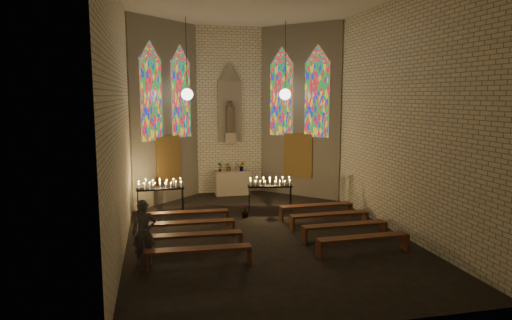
# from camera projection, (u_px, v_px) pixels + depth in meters

# --- Properties ---
(floor) EXTENTS (12.00, 12.00, 0.00)m
(floor) POSITION_uv_depth(u_px,v_px,m) (262.00, 232.00, 14.03)
(floor) COLOR black
(floor) RESTS_ON ground
(room) EXTENTS (8.22, 12.43, 7.00)m
(room) POSITION_uv_depth(u_px,v_px,m) (241.00, 108.00, 16.77)
(room) COLOR #F0E9C9
(room) RESTS_ON ground
(altar) EXTENTS (1.40, 0.60, 1.00)m
(altar) POSITION_uv_depth(u_px,v_px,m) (232.00, 183.00, 19.23)
(altar) COLOR #B4A993
(altar) RESTS_ON ground
(flower_vase_left) EXTENTS (0.22, 0.17, 0.39)m
(flower_vase_left) POSITION_uv_depth(u_px,v_px,m) (220.00, 167.00, 19.04)
(flower_vase_left) COLOR #4C723F
(flower_vase_left) RESTS_ON altar
(flower_vase_center) EXTENTS (0.43, 0.39, 0.42)m
(flower_vase_center) POSITION_uv_depth(u_px,v_px,m) (229.00, 166.00, 19.18)
(flower_vase_center) COLOR #4C723F
(flower_vase_center) RESTS_ON altar
(flower_vase_right) EXTENTS (0.28, 0.25, 0.43)m
(flower_vase_right) POSITION_uv_depth(u_px,v_px,m) (242.00, 166.00, 19.13)
(flower_vase_right) COLOR #4C723F
(flower_vase_right) RESTS_ON altar
(aisle_flower_pot) EXTENTS (0.32, 0.32, 0.46)m
(aisle_flower_pot) POSITION_uv_depth(u_px,v_px,m) (245.00, 211.00, 15.65)
(aisle_flower_pot) COLOR #4C723F
(aisle_flower_pot) RESTS_ON ground
(votive_stand_left) EXTENTS (1.65, 0.47, 1.20)m
(votive_stand_left) POSITION_uv_depth(u_px,v_px,m) (160.00, 186.00, 15.84)
(votive_stand_left) COLOR black
(votive_stand_left) RESTS_ON ground
(votive_stand_right) EXTENTS (1.65, 0.67, 1.18)m
(votive_stand_right) POSITION_uv_depth(u_px,v_px,m) (270.00, 184.00, 16.39)
(votive_stand_right) COLOR black
(votive_stand_right) RESTS_ON ground
(pew_left_0) EXTENTS (2.56, 0.44, 0.49)m
(pew_left_0) POSITION_uv_depth(u_px,v_px,m) (188.00, 214.00, 14.56)
(pew_left_0) COLOR #552A18
(pew_left_0) RESTS_ON ground
(pew_right_0) EXTENTS (2.56, 0.44, 0.49)m
(pew_right_0) POSITION_uv_depth(u_px,v_px,m) (316.00, 207.00, 15.49)
(pew_right_0) COLOR #552A18
(pew_right_0) RESTS_ON ground
(pew_left_1) EXTENTS (2.56, 0.44, 0.49)m
(pew_left_1) POSITION_uv_depth(u_px,v_px,m) (191.00, 224.00, 13.40)
(pew_left_1) COLOR #552A18
(pew_left_1) RESTS_ON ground
(pew_right_1) EXTENTS (2.56, 0.44, 0.49)m
(pew_right_1) POSITION_uv_depth(u_px,v_px,m) (329.00, 216.00, 14.33)
(pew_right_1) COLOR #552A18
(pew_right_1) RESTS_ON ground
(pew_left_2) EXTENTS (2.56, 0.44, 0.49)m
(pew_left_2) POSITION_uv_depth(u_px,v_px,m) (195.00, 237.00, 12.24)
(pew_left_2) COLOR #552A18
(pew_left_2) RESTS_ON ground
(pew_right_2) EXTENTS (2.56, 0.44, 0.49)m
(pew_right_2) POSITION_uv_depth(u_px,v_px,m) (345.00, 227.00, 13.17)
(pew_right_2) COLOR #552A18
(pew_right_2) RESTS_ON ground
(pew_left_3) EXTENTS (2.56, 0.44, 0.49)m
(pew_left_3) POSITION_uv_depth(u_px,v_px,m) (199.00, 252.00, 11.08)
(pew_left_3) COLOR #552A18
(pew_left_3) RESTS_ON ground
(pew_right_3) EXTENTS (2.56, 0.44, 0.49)m
(pew_right_3) POSITION_uv_depth(u_px,v_px,m) (363.00, 239.00, 12.01)
(pew_right_3) COLOR #552A18
(pew_right_3) RESTS_ON ground
(visitor) EXTENTS (0.61, 0.42, 1.63)m
(visitor) POSITION_uv_depth(u_px,v_px,m) (144.00, 233.00, 11.21)
(visitor) COLOR #4D4C57
(visitor) RESTS_ON ground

